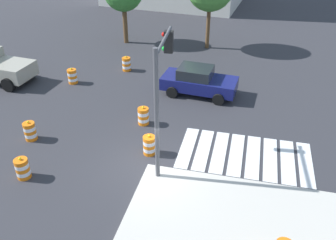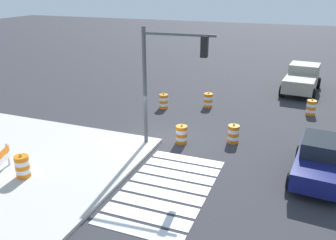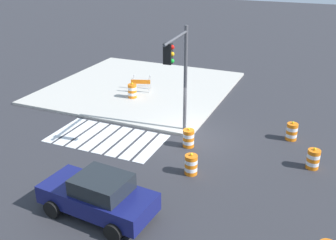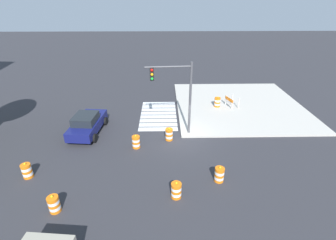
{
  "view_description": "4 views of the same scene",
  "coord_description": "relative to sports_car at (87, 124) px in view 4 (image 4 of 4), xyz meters",
  "views": [
    {
      "loc": [
        3.72,
        -11.66,
        9.94
      ],
      "look_at": [
        0.43,
        1.91,
        1.29
      ],
      "focal_mm": 38.73,
      "sensor_mm": 36.0,
      "label": 1
    },
    {
      "loc": [
        15.02,
        6.16,
        7.35
      ],
      "look_at": [
        1.41,
        0.86,
        1.78
      ],
      "focal_mm": 38.16,
      "sensor_mm": 36.0,
      "label": 2
    },
    {
      "loc": [
        -6.01,
        17.08,
        9.0
      ],
      "look_at": [
        0.49,
        1.91,
        1.71
      ],
      "focal_mm": 41.47,
      "sensor_mm": 36.0,
      "label": 3
    },
    {
      "loc": [
        -15.78,
        1.34,
        9.71
      ],
      "look_at": [
        0.0,
        1.02,
        1.55
      ],
      "focal_mm": 26.07,
      "sensor_mm": 36.0,
      "label": 4
    }
  ],
  "objects": [
    {
      "name": "traffic_barrel_median_far",
      "position": [
        -5.18,
        2.18,
        -0.36
      ],
      "size": [
        0.56,
        0.56,
        1.02
      ],
      "color": "orange",
      "rests_on": "ground"
    },
    {
      "name": "sidewalk_corner",
      "position": [
        5.06,
        -13.25,
        -0.74
      ],
      "size": [
        12.0,
        12.0,
        0.15
      ],
      "primitive_type": "cube",
      "color": "#BCB7AD",
      "rests_on": "ground"
    },
    {
      "name": "traffic_barrel_crosswalk_end",
      "position": [
        -7.8,
        -0.43,
        -0.36
      ],
      "size": [
        0.56,
        0.56,
        1.02
      ],
      "color": "orange",
      "rests_on": "ground"
    },
    {
      "name": "ground_plane",
      "position": [
        -0.94,
        -7.25,
        -0.81
      ],
      "size": [
        120.0,
        120.0,
        0.0
      ],
      "primitive_type": "plane",
      "color": "#2D2D33"
    },
    {
      "name": "traffic_light_pole",
      "position": [
        -0.44,
        -6.72,
        3.1
      ],
      "size": [
        0.58,
        3.29,
        5.5
      ],
      "color": "#4C4C51",
      "rests_on": "sidewalk_corner"
    },
    {
      "name": "traffic_barrel_on_sidewalk",
      "position": [
        4.49,
        -11.02,
        -0.21
      ],
      "size": [
        0.56,
        0.56,
        1.02
      ],
      "color": "orange",
      "rests_on": "sidewalk_corner"
    },
    {
      "name": "sports_car",
      "position": [
        0.0,
        0.0,
        0.0
      ],
      "size": [
        4.44,
        2.42,
        1.63
      ],
      "color": "navy",
      "rests_on": "ground"
    },
    {
      "name": "traffic_barrel_near_corner",
      "position": [
        -2.14,
        -3.96,
        -0.36
      ],
      "size": [
        0.56,
        0.56,
        1.02
      ],
      "color": "orange",
      "rests_on": "ground"
    },
    {
      "name": "traffic_barrel_lane_center",
      "position": [
        -5.73,
        -9.1,
        -0.36
      ],
      "size": [
        0.56,
        0.56,
        1.02
      ],
      "color": "orange",
      "rests_on": "ground"
    },
    {
      "name": "traffic_barrel_far_curb",
      "position": [
        -1.14,
        -6.31,
        -0.36
      ],
      "size": [
        0.56,
        0.56,
        1.02
      ],
      "color": "orange",
      "rests_on": "ground"
    },
    {
      "name": "crosswalk_stripes",
      "position": [
        3.06,
        -5.45,
        -0.8
      ],
      "size": [
        5.85,
        3.2,
        0.02
      ],
      "color": "silver",
      "rests_on": "ground"
    },
    {
      "name": "construction_barricade",
      "position": [
        4.48,
        -12.26,
        -0.09
      ],
      "size": [
        1.42,
        1.13,
        1.0
      ],
      "color": "silver",
      "rests_on": "sidewalk_corner"
    },
    {
      "name": "traffic_barrel_median_near",
      "position": [
        -6.96,
        -6.55,
        -0.36
      ],
      "size": [
        0.56,
        0.56,
        1.02
      ],
      "color": "orange",
      "rests_on": "ground"
    }
  ]
}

